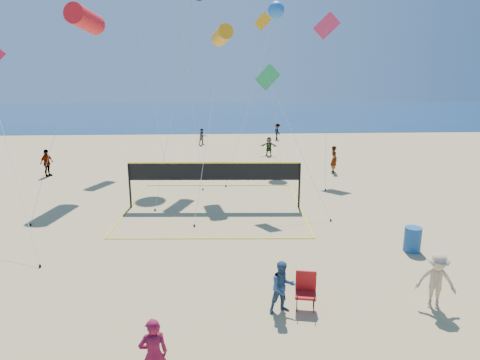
{
  "coord_description": "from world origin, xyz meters",
  "views": [
    {
      "loc": [
        0.79,
        -9.58,
        6.57
      ],
      "look_at": [
        1.4,
        2.0,
        3.64
      ],
      "focal_mm": 32.0,
      "sensor_mm": 36.0,
      "label": 1
    }
  ],
  "objects_px": {
    "woman": "(154,355)",
    "volleyball_net": "(214,177)",
    "camp_chair": "(306,288)",
    "trash_barrel": "(413,239)"
  },
  "relations": [
    {
      "from": "woman",
      "to": "volleyball_net",
      "type": "height_order",
      "value": "volleyball_net"
    },
    {
      "from": "volleyball_net",
      "to": "camp_chair",
      "type": "bearing_deg",
      "value": -71.96
    },
    {
      "from": "woman",
      "to": "volleyball_net",
      "type": "bearing_deg",
      "value": -111.82
    },
    {
      "from": "camp_chair",
      "to": "trash_barrel",
      "type": "relative_size",
      "value": 1.29
    },
    {
      "from": "volleyball_net",
      "to": "trash_barrel",
      "type": "bearing_deg",
      "value": -35.08
    },
    {
      "from": "woman",
      "to": "trash_barrel",
      "type": "height_order",
      "value": "woman"
    },
    {
      "from": "woman",
      "to": "trash_barrel",
      "type": "xyz_separation_m",
      "value": [
        8.67,
        6.83,
        -0.37
      ]
    },
    {
      "from": "trash_barrel",
      "to": "woman",
      "type": "bearing_deg",
      "value": -141.76
    },
    {
      "from": "camp_chair",
      "to": "trash_barrel",
      "type": "distance_m",
      "value": 6.15
    },
    {
      "from": "camp_chair",
      "to": "volleyball_net",
      "type": "xyz_separation_m",
      "value": [
        -2.62,
        9.59,
        0.95
      ]
    }
  ]
}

